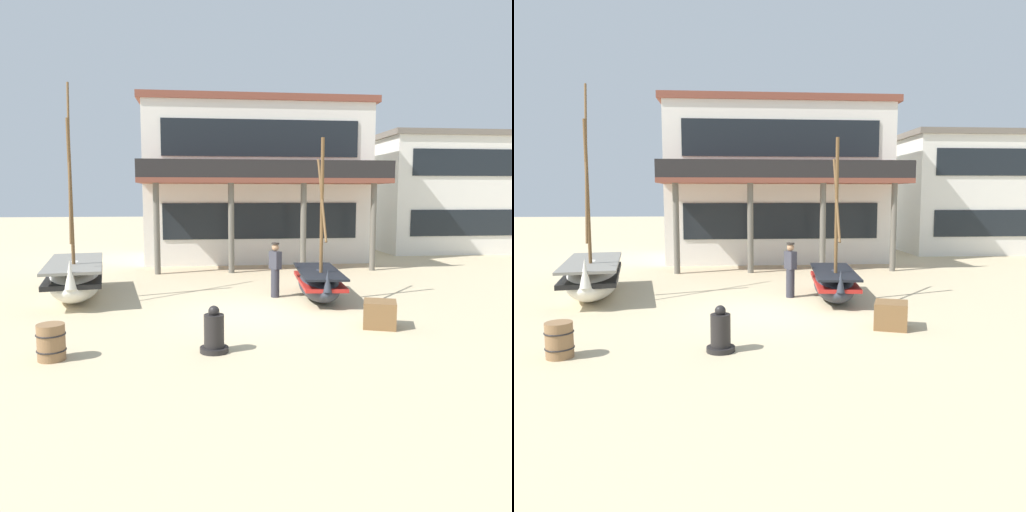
% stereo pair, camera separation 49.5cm
% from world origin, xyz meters
% --- Properties ---
extents(ground_plane, '(120.00, 120.00, 0.00)m').
position_xyz_m(ground_plane, '(0.00, 0.00, 0.00)').
color(ground_plane, '#CCB78E').
extents(fishing_boat_near_left, '(1.53, 3.62, 4.75)m').
position_xyz_m(fishing_boat_near_left, '(1.97, 1.57, 0.50)').
color(fishing_boat_near_left, '#2D333D').
rests_on(fishing_boat_near_left, ground).
extents(fishing_boat_centre_large, '(2.37, 4.92, 6.44)m').
position_xyz_m(fishing_boat_centre_large, '(-5.36, 2.55, 0.63)').
color(fishing_boat_centre_large, silver).
rests_on(fishing_boat_centre_large, ground).
extents(fisherman_by_hull, '(0.38, 0.42, 1.68)m').
position_xyz_m(fisherman_by_hull, '(0.70, 1.94, 0.83)').
color(fisherman_by_hull, '#33333D').
rests_on(fisherman_by_hull, ground).
extents(capstan_winch, '(0.58, 0.58, 0.95)m').
position_xyz_m(capstan_winch, '(-1.34, -3.29, 0.38)').
color(capstan_winch, black).
rests_on(capstan_winch, ground).
extents(wooden_barrel, '(0.56, 0.56, 0.70)m').
position_xyz_m(wooden_barrel, '(-4.44, -3.42, 0.35)').
color(wooden_barrel, olive).
rests_on(wooden_barrel, ground).
extents(cargo_crate, '(0.97, 0.97, 0.63)m').
position_xyz_m(cargo_crate, '(2.64, -1.82, 0.31)').
color(cargo_crate, brown).
rests_on(cargo_crate, ground).
extents(harbor_building_main, '(10.66, 8.28, 7.48)m').
position_xyz_m(harbor_building_main, '(1.15, 11.78, 3.75)').
color(harbor_building_main, white).
rests_on(harbor_building_main, ground).
extents(harbor_building_annex, '(9.48, 6.21, 6.43)m').
position_xyz_m(harbor_building_annex, '(12.97, 14.43, 3.23)').
color(harbor_building_annex, white).
rests_on(harbor_building_annex, ground).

